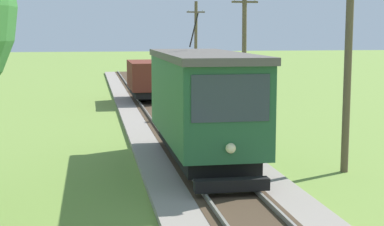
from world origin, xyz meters
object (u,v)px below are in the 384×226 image
at_px(utility_pole_mid, 244,50).
at_px(utility_pole_far, 196,45).
at_px(red_tram, 202,102).
at_px(freight_car, 149,78).
at_px(utility_pole_near_tram, 348,61).

distance_m(utility_pole_mid, utility_pole_far, 14.51).
bearing_deg(utility_pole_far, red_tram, -99.67).
bearing_deg(freight_car, utility_pole_far, 60.38).
xyz_separation_m(red_tram, utility_pole_mid, (4.41, 11.40, 1.32)).
height_order(utility_pole_mid, utility_pole_far, utility_pole_mid).
relative_size(freight_car, utility_pole_far, 0.77).
distance_m(red_tram, utility_pole_mid, 12.29).
height_order(freight_car, utility_pole_mid, utility_pole_mid).
distance_m(utility_pole_near_tram, utility_pole_mid, 12.76).
height_order(utility_pole_near_tram, utility_pole_far, utility_pole_near_tram).
relative_size(red_tram, utility_pole_far, 1.26).
distance_m(red_tram, freight_car, 18.15).
relative_size(red_tram, utility_pole_near_tram, 1.23).
bearing_deg(red_tram, utility_pole_far, 80.33).
height_order(utility_pole_near_tram, utility_pole_mid, utility_pole_near_tram).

